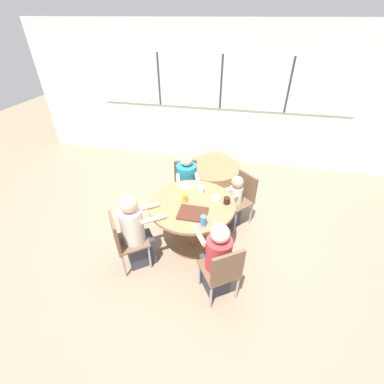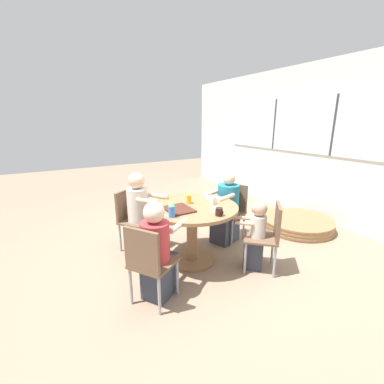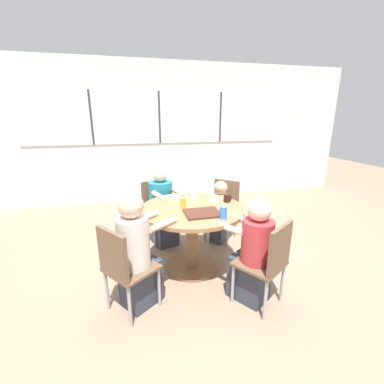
{
  "view_description": "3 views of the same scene",
  "coord_description": "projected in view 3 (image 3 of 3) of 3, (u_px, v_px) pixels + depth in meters",
  "views": [
    {
      "loc": [
        0.58,
        -2.66,
        2.85
      ],
      "look_at": [
        0.0,
        0.0,
        0.95
      ],
      "focal_mm": 24.0,
      "sensor_mm": 36.0,
      "label": 1
    },
    {
      "loc": [
        2.65,
        -1.54,
        1.81
      ],
      "look_at": [
        0.0,
        0.0,
        0.95
      ],
      "focal_mm": 24.0,
      "sensor_mm": 36.0,
      "label": 2
    },
    {
      "loc": [
        -0.64,
        -2.62,
        1.75
      ],
      "look_at": [
        0.0,
        0.0,
        0.95
      ],
      "focal_mm": 24.0,
      "sensor_mm": 36.0,
      "label": 3
    }
  ],
  "objects": [
    {
      "name": "wall_back_with_windows",
      "position": [
        160.0,
        132.0,
        5.3
      ],
      "size": [
        8.4,
        0.08,
        2.8
      ],
      "color": "silver",
      "rests_on": "ground_plane"
    },
    {
      "name": "ground_plane",
      "position": [
        192.0,
        267.0,
        3.09
      ],
      "size": [
        16.0,
        16.0,
        0.0
      ],
      "primitive_type": "plane",
      "color": "#8C725B"
    },
    {
      "name": "person_man_teal_shirt",
      "position": [
        253.0,
        255.0,
        2.43
      ],
      "size": [
        0.53,
        0.6,
        1.06
      ],
      "rotation": [
        0.0,
        0.0,
        0.58
      ],
      "color": "#333847",
      "rests_on": "ground_plane"
    },
    {
      "name": "chair_for_man_teal_shirt",
      "position": [
        269.0,
        259.0,
        2.32
      ],
      "size": [
        0.55,
        0.55,
        0.86
      ],
      "rotation": [
        0.0,
        0.0,
        0.58
      ],
      "color": "brown",
      "rests_on": "ground_plane"
    },
    {
      "name": "chair_for_man_blue_shirt",
      "position": [
        157.0,
        205.0,
        3.72
      ],
      "size": [
        0.51,
        0.51,
        0.86
      ],
      "rotation": [
        0.0,
        0.0,
        -2.82
      ],
      "color": "brown",
      "rests_on": "ground_plane"
    },
    {
      "name": "sippy_cup",
      "position": [
        223.0,
        210.0,
        2.53
      ],
      "size": [
        0.08,
        0.08,
        0.17
      ],
      "color": "blue",
      "rests_on": "dining_table"
    },
    {
      "name": "bowl_white_shallow",
      "position": [
        213.0,
        200.0,
        3.08
      ],
      "size": [
        0.13,
        0.13,
        0.03
      ],
      "color": "white",
      "rests_on": "dining_table"
    },
    {
      "name": "milk_carton_small",
      "position": [
        193.0,
        196.0,
        3.12
      ],
      "size": [
        0.06,
        0.06,
        0.1
      ],
      "color": "silver",
      "rests_on": "dining_table"
    },
    {
      "name": "coffee_mug",
      "position": [
        227.0,
        198.0,
        3.04
      ],
      "size": [
        0.09,
        0.08,
        0.09
      ],
      "color": "black",
      "rests_on": "dining_table"
    },
    {
      "name": "food_tray_dark",
      "position": [
        202.0,
        213.0,
        2.67
      ],
      "size": [
        0.37,
        0.3,
        0.02
      ],
      "color": "#472319",
      "rests_on": "dining_table"
    },
    {
      "name": "plate_tortillas",
      "position": [
        173.0,
        197.0,
        3.21
      ],
      "size": [
        0.21,
        0.21,
        0.01
      ],
      "color": "beige",
      "rests_on": "dining_table"
    },
    {
      "name": "folded_table_stack",
      "position": [
        166.0,
        204.0,
        5.01
      ],
      "size": [
        1.18,
        1.18,
        0.18
      ],
      "color": "olive",
      "rests_on": "ground_plane"
    },
    {
      "name": "person_woman_green_shirt",
      "position": [
        137.0,
        255.0,
        2.35
      ],
      "size": [
        0.59,
        0.55,
        1.13
      ],
      "rotation": [
        0.0,
        0.0,
        -0.93
      ],
      "color": "#333847",
      "rests_on": "ground_plane"
    },
    {
      "name": "chair_for_woman_green_shirt",
      "position": [
        122.0,
        264.0,
        2.24
      ],
      "size": [
        0.56,
        0.56,
        0.86
      ],
      "rotation": [
        0.0,
        0.0,
        -0.93
      ],
      "color": "brown",
      "rests_on": "ground_plane"
    },
    {
      "name": "juice_glass",
      "position": [
        183.0,
        203.0,
        2.84
      ],
      "size": [
        0.06,
        0.06,
        0.12
      ],
      "color": "gold",
      "rests_on": "dining_table"
    },
    {
      "name": "chair_for_toddler",
      "position": [
        224.0,
        204.0,
        3.74
      ],
      "size": [
        0.57,
        0.57,
        0.86
      ],
      "rotation": [
        0.0,
        0.0,
        -3.89
      ],
      "color": "brown",
      "rests_on": "ground_plane"
    },
    {
      "name": "dining_table",
      "position": [
        192.0,
        223.0,
        2.92
      ],
      "size": [
        1.16,
        1.16,
        0.77
      ],
      "color": "olive",
      "rests_on": "ground_plane"
    },
    {
      "name": "person_man_blue_shirt",
      "position": [
        162.0,
        211.0,
        3.59
      ],
      "size": [
        0.49,
        0.66,
        1.07
      ],
      "rotation": [
        0.0,
        0.0,
        -2.82
      ],
      "color": "#333847",
      "rests_on": "ground_plane"
    },
    {
      "name": "person_toddler",
      "position": [
        219.0,
        213.0,
        3.63
      ],
      "size": [
        0.38,
        0.39,
        0.89
      ],
      "rotation": [
        0.0,
        0.0,
        -3.89
      ],
      "color": "#333847",
      "rests_on": "ground_plane"
    }
  ]
}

